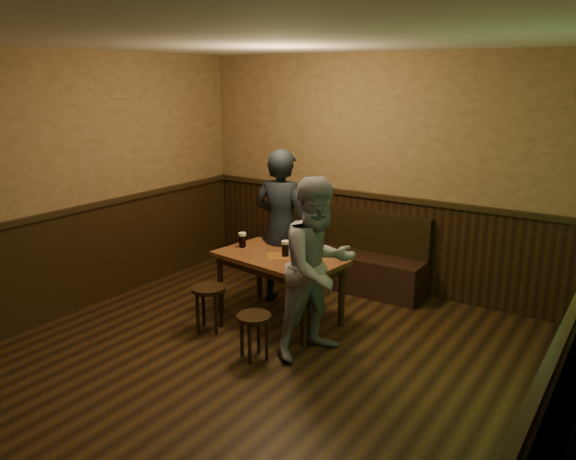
# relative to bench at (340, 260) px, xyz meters

# --- Properties ---
(room) EXTENTS (5.04, 6.04, 2.84)m
(room) POSITION_rel_bench_xyz_m (0.41, -2.53, 0.89)
(room) COLOR black
(room) RESTS_ON ground
(bench) EXTENTS (2.20, 0.50, 0.95)m
(bench) POSITION_rel_bench_xyz_m (0.00, 0.00, 0.00)
(bench) COLOR black
(bench) RESTS_ON ground
(pub_table) EXTENTS (1.42, 0.93, 0.72)m
(pub_table) POSITION_rel_bench_xyz_m (0.00, -1.32, 0.31)
(pub_table) COLOR #553818
(pub_table) RESTS_ON ground
(stool_left) EXTENTS (0.45, 0.45, 0.47)m
(stool_left) POSITION_rel_bench_xyz_m (-0.45, -1.94, 0.07)
(stool_left) COLOR black
(stool_left) RESTS_ON ground
(stool_right) EXTENTS (0.40, 0.40, 0.43)m
(stool_right) POSITION_rel_bench_xyz_m (0.30, -2.16, 0.03)
(stool_right) COLOR black
(stool_right) RESTS_ON ground
(pint_left) EXTENTS (0.11, 0.11, 0.17)m
(pint_left) POSITION_rel_bench_xyz_m (-0.50, -1.30, 0.49)
(pint_left) COLOR maroon
(pint_left) RESTS_ON pub_table
(pint_mid) EXTENTS (0.11, 0.11, 0.17)m
(pint_mid) POSITION_rel_bench_xyz_m (0.06, -1.30, 0.49)
(pint_mid) COLOR maroon
(pint_mid) RESTS_ON pub_table
(pint_right) EXTENTS (0.10, 0.10, 0.16)m
(pint_right) POSITION_rel_bench_xyz_m (0.49, -1.49, 0.49)
(pint_right) COLOR maroon
(pint_right) RESTS_ON pub_table
(laptop) EXTENTS (0.34, 0.29, 0.22)m
(laptop) POSITION_rel_bench_xyz_m (0.18, -1.15, 0.46)
(laptop) COLOR silver
(laptop) RESTS_ON pub_table
(menu) EXTENTS (0.25, 0.20, 0.00)m
(menu) POSITION_rel_bench_xyz_m (0.50, -1.51, 0.41)
(menu) COLOR silver
(menu) RESTS_ON pub_table
(person_suit) EXTENTS (0.71, 0.52, 1.78)m
(person_suit) POSITION_rel_bench_xyz_m (-0.26, -0.90, 0.58)
(person_suit) COLOR black
(person_suit) RESTS_ON ground
(person_grey) EXTENTS (0.88, 0.99, 1.68)m
(person_grey) POSITION_rel_bench_xyz_m (0.72, -1.74, 0.53)
(person_grey) COLOR gray
(person_grey) RESTS_ON ground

